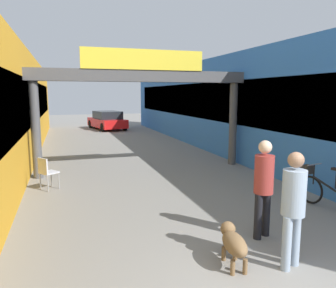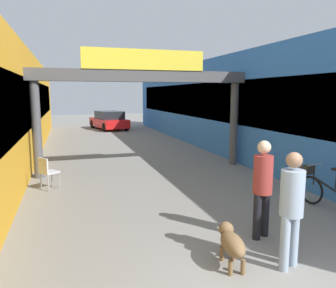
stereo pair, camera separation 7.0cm
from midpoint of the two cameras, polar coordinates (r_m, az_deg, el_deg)
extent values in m
cube|color=black|center=(13.66, -22.60, 6.73)|extent=(0.04, 23.40, 1.64)
cube|color=blue|center=(15.59, 11.54, 6.63)|extent=(3.00, 26.00, 4.10)
cube|color=black|center=(14.92, 6.55, 7.45)|extent=(0.04, 23.40, 1.64)
cylinder|color=#4C4C4F|center=(10.71, -22.22, 2.22)|extent=(0.28, 0.28, 2.96)
cylinder|color=#4C4C4F|center=(12.17, 11.09, 3.41)|extent=(0.28, 0.28, 2.96)
cube|color=#4C4C4F|center=(10.92, -4.59, 11.71)|extent=(7.40, 0.44, 0.37)
cube|color=yellow|center=(10.77, -4.37, 14.46)|extent=(3.96, 0.10, 0.64)
cylinder|color=#8C9EB2|center=(5.27, 19.58, -16.04)|extent=(0.18, 0.18, 0.82)
cylinder|color=#8C9EB2|center=(5.46, 20.94, -15.22)|extent=(0.18, 0.18, 0.82)
cylinder|color=#8C9EB2|center=(5.11, 20.72, -7.94)|extent=(0.44, 0.44, 0.68)
sphere|color=#8C664C|center=(5.00, 21.02, -2.60)|extent=(0.30, 0.30, 0.23)
cylinder|color=black|center=(6.34, 16.41, -11.57)|extent=(0.18, 0.18, 0.83)
cylinder|color=black|center=(6.16, 15.09, -12.13)|extent=(0.18, 0.18, 0.83)
cylinder|color=#99332D|center=(6.03, 16.06, -5.10)|extent=(0.44, 0.44, 0.68)
sphere|color=beige|center=(5.93, 16.26, -0.51)|extent=(0.30, 0.30, 0.23)
ellipsoid|color=brown|center=(5.18, 11.12, -16.68)|extent=(0.43, 0.75, 0.28)
sphere|color=brown|center=(5.41, 10.03, -14.34)|extent=(0.28, 0.28, 0.24)
sphere|color=white|center=(5.36, 10.36, -15.88)|extent=(0.20, 0.20, 0.17)
cylinder|color=brown|center=(5.44, 9.30, -18.28)|extent=(0.08, 0.08, 0.23)
cylinder|color=brown|center=(5.50, 11.26, -18.06)|extent=(0.08, 0.08, 0.23)
cylinder|color=brown|center=(5.09, 10.78, -20.38)|extent=(0.08, 0.08, 0.23)
cylinder|color=brown|center=(5.14, 12.88, -20.10)|extent=(0.08, 0.08, 0.23)
torus|color=black|center=(8.48, 23.35, -7.31)|extent=(0.16, 0.67, 0.67)
cube|color=black|center=(8.14, 26.21, -6.85)|extent=(0.19, 0.94, 0.34)
cylinder|color=black|center=(8.02, 27.00, -5.50)|extent=(0.04, 0.04, 0.42)
cylinder|color=black|center=(8.36, 23.83, -4.89)|extent=(0.04, 0.04, 0.46)
cylinder|color=gray|center=(8.31, 23.93, -3.27)|extent=(0.46, 0.10, 0.03)
cube|color=#332D28|center=(8.46, 22.81, -4.10)|extent=(0.27, 0.24, 0.20)
cylinder|color=gray|center=(6.47, 20.12, -10.48)|extent=(0.10, 0.10, 1.01)
sphere|color=gray|center=(6.32, 20.38, -5.88)|extent=(0.10, 0.10, 0.10)
cylinder|color=gray|center=(9.75, -19.85, -5.75)|extent=(0.04, 0.04, 0.45)
cylinder|color=gray|center=(9.47, -18.68, -6.10)|extent=(0.04, 0.04, 0.45)
cylinder|color=gray|center=(9.57, -21.54, -6.11)|extent=(0.04, 0.04, 0.45)
cylinder|color=gray|center=(9.29, -20.40, -6.48)|extent=(0.04, 0.04, 0.45)
cube|color=silver|center=(9.46, -20.20, -4.67)|extent=(0.56, 0.56, 0.04)
cube|color=silver|center=(9.32, -21.18, -3.53)|extent=(0.27, 0.35, 0.40)
cube|color=red|center=(24.46, -10.67, 3.67)|extent=(2.55, 4.28, 0.60)
cube|color=#1E2328|center=(24.28, -10.59, 5.00)|extent=(2.00, 2.48, 0.55)
cylinder|color=black|center=(25.61, -13.41, 3.40)|extent=(0.32, 0.63, 0.60)
cylinder|color=black|center=(26.10, -10.06, 3.60)|extent=(0.32, 0.63, 0.60)
cylinder|color=black|center=(22.86, -11.33, 2.86)|extent=(0.32, 0.63, 0.60)
cylinder|color=black|center=(23.41, -7.64, 3.08)|extent=(0.32, 0.63, 0.60)
camera|label=1|loc=(0.03, -90.24, -0.04)|focal=35.00mm
camera|label=2|loc=(0.03, 89.76, 0.04)|focal=35.00mm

